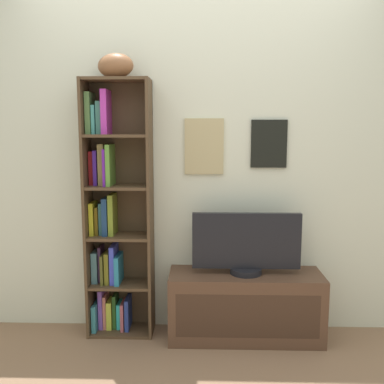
# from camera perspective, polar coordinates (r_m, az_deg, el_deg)

# --- Properties ---
(back_wall) EXTENTS (4.80, 0.08, 2.44)m
(back_wall) POSITION_cam_1_polar(r_m,az_deg,el_deg) (3.10, 0.71, 3.71)
(back_wall) COLOR silver
(back_wall) RESTS_ON ground
(bookshelf) EXTENTS (0.46, 0.25, 1.81)m
(bookshelf) POSITION_cam_1_polar(r_m,az_deg,el_deg) (3.10, -10.44, -3.22)
(bookshelf) COLOR #4E3825
(bookshelf) RESTS_ON ground
(football) EXTENTS (0.30, 0.24, 0.16)m
(football) POSITION_cam_1_polar(r_m,az_deg,el_deg) (3.03, -10.16, 16.24)
(football) COLOR brown
(football) RESTS_ON bookshelf
(tv_stand) EXTENTS (1.07, 0.36, 0.47)m
(tv_stand) POSITION_cam_1_polar(r_m,az_deg,el_deg) (3.14, 7.10, -14.82)
(tv_stand) COLOR brown
(tv_stand) RESTS_ON ground
(television) EXTENTS (0.75, 0.22, 0.43)m
(television) POSITION_cam_1_polar(r_m,az_deg,el_deg) (3.00, 7.25, -6.90)
(television) COLOR black
(television) RESTS_ON tv_stand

